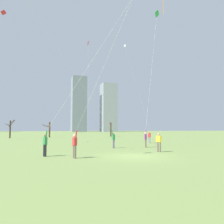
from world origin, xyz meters
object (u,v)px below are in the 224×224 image
object	(u,v)px
bare_tree_center	(10,128)
kite_flyer_midfield_right_orange	(69,104)
kite_flyer_foreground_left_purple	(103,122)
bystander_far_off_by_trees	(159,141)
distant_kite_drifting_right_pink	(88,50)
kite_flyer_far_back_green	(148,115)
bare_tree_rightmost	(111,129)
distant_kite_low_near_trees_white	(129,60)
distant_kite_high_overhead_red	(1,23)
bare_tree_leftmost	(49,129)
bystander_watching_nearby	(149,137)
kite_flyer_midfield_center_yellow	(91,106)

from	to	relation	value
bare_tree_center	kite_flyer_midfield_right_orange	bearing A→B (deg)	-77.15
kite_flyer_foreground_left_purple	bystander_far_off_by_trees	world-z (taller)	kite_flyer_foreground_left_purple
bystander_far_off_by_trees	distant_kite_drifting_right_pink	distance (m)	25.36
kite_flyer_far_back_green	bare_tree_rightmost	distance (m)	34.46
distant_kite_low_near_trees_white	kite_flyer_far_back_green	bearing A→B (deg)	-105.84
bare_tree_center	kite_flyer_foreground_left_purple	bearing A→B (deg)	-68.24
kite_flyer_midfield_right_orange	bare_tree_rightmost	world-z (taller)	kite_flyer_midfield_right_orange
bare_tree_rightmost	bare_tree_center	world-z (taller)	bare_tree_center
distant_kite_drifting_right_pink	bare_tree_center	distance (m)	24.47
kite_flyer_far_back_green	bare_tree_rightmost	xyz separation A→B (m)	(5.45, 33.99, -1.48)
bare_tree_rightmost	distant_kite_low_near_trees_white	bearing A→B (deg)	-83.54
bystander_far_off_by_trees	distant_kite_drifting_right_pink	size ratio (longest dim) A/B	0.09
distant_kite_high_overhead_red	bare_tree_leftmost	xyz separation A→B (m)	(8.92, 12.18, -18.89)
bare_tree_rightmost	kite_flyer_foreground_left_purple	bearing A→B (deg)	-107.15
kite_flyer_midfield_right_orange	distant_kite_drifting_right_pink	distance (m)	26.66
bare_tree_center	bystander_far_off_by_trees	bearing A→B (deg)	-64.85
kite_flyer_foreground_left_purple	bystander_watching_nearby	distance (m)	11.41
kite_flyer_midfield_right_orange	bare_tree_leftmost	xyz separation A→B (m)	(-0.56, 40.55, -1.63)
distant_kite_drifting_right_pink	bare_tree_rightmost	size ratio (longest dim) A/B	4.63
kite_flyer_midfield_right_orange	distant_kite_low_near_trees_white	size ratio (longest dim) A/B	0.53
bystander_far_off_by_trees	bare_tree_leftmost	bearing A→B (deg)	102.59
kite_flyer_midfield_center_yellow	bare_tree_rightmost	bearing A→B (deg)	72.44
kite_flyer_midfield_right_orange	bystander_watching_nearby	size ratio (longest dim) A/B	6.96
bystander_watching_nearby	bare_tree_center	bearing A→B (deg)	131.25
bystander_watching_nearby	bare_tree_center	size ratio (longest dim) A/B	0.41
bare_tree_rightmost	bare_tree_center	xyz separation A→B (m)	(-23.52, -4.20, 0.13)
distant_kite_high_overhead_red	distant_kite_low_near_trees_white	world-z (taller)	distant_kite_high_overhead_red
kite_flyer_far_back_green	bare_tree_leftmost	world-z (taller)	kite_flyer_far_back_green
bare_tree_center	distant_kite_high_overhead_red	bearing A→B (deg)	-95.08
kite_flyer_foreground_left_purple	bare_tree_rightmost	world-z (taller)	kite_flyer_foreground_left_purple
kite_flyer_far_back_green	bystander_watching_nearby	size ratio (longest dim) A/B	11.00
kite_flyer_midfield_right_orange	kite_flyer_far_back_green	size ratio (longest dim) A/B	0.63
bystander_watching_nearby	bare_tree_rightmost	world-z (taller)	bare_tree_rightmost
kite_flyer_foreground_left_purple	distant_kite_drifting_right_pink	size ratio (longest dim) A/B	0.71
bystander_watching_nearby	bare_tree_leftmost	distance (m)	29.62
kite_flyer_far_back_green	bare_tree_leftmost	distance (m)	33.99
distant_kite_high_overhead_red	bystander_far_off_by_trees	bearing A→B (deg)	-55.92
kite_flyer_midfield_center_yellow	bystander_watching_nearby	bearing A→B (deg)	53.38
kite_flyer_midfield_center_yellow	distant_kite_high_overhead_red	world-z (taller)	distant_kite_high_overhead_red
kite_flyer_midfield_right_orange	kite_flyer_far_back_green	world-z (taller)	kite_flyer_far_back_green
bare_tree_rightmost	kite_flyer_midfield_right_orange	bearing A→B (deg)	-109.47
kite_flyer_far_back_green	kite_flyer_midfield_center_yellow	xyz separation A→B (m)	(-8.21, -9.17, -0.09)
kite_flyer_far_back_green	bare_tree_leftmost	bearing A→B (deg)	107.12
bystander_far_off_by_trees	distant_kite_low_near_trees_white	world-z (taller)	distant_kite_low_near_trees_white
bystander_far_off_by_trees	distant_kite_drifting_right_pink	bearing A→B (deg)	96.97
kite_flyer_midfield_center_yellow	kite_flyer_foreground_left_purple	bearing A→B (deg)	70.54
kite_flyer_foreground_left_purple	bare_tree_center	world-z (taller)	kite_flyer_foreground_left_purple
distant_kite_low_near_trees_white	bare_tree_leftmost	xyz separation A→B (m)	(-16.64, 9.03, -15.29)
kite_flyer_far_back_green	distant_kite_high_overhead_red	size ratio (longest dim) A/B	0.76
bystander_far_off_by_trees	bare_tree_rightmost	xyz separation A→B (m)	(6.99, 39.41, 1.08)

